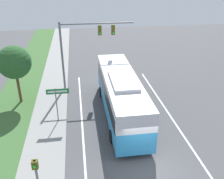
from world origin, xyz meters
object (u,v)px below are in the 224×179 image
(bus, at_px, (121,93))
(signal_gantry, at_px, (84,41))
(pedestrian_signal, at_px, (37,177))
(street_sign, at_px, (57,98))

(bus, relative_size, signal_gantry, 1.63)
(signal_gantry, xyz_separation_m, pedestrian_signal, (-2.90, -13.83, -2.67))
(street_sign, bearing_deg, bus, 4.19)
(bus, distance_m, signal_gantry, 6.77)
(signal_gantry, height_order, pedestrian_signal, signal_gantry)
(pedestrian_signal, distance_m, street_sign, 7.87)
(signal_gantry, bearing_deg, bus, -65.50)
(signal_gantry, bearing_deg, pedestrian_signal, -101.85)
(pedestrian_signal, xyz_separation_m, street_sign, (0.54, 7.85, 0.03))
(signal_gantry, bearing_deg, street_sign, -111.54)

